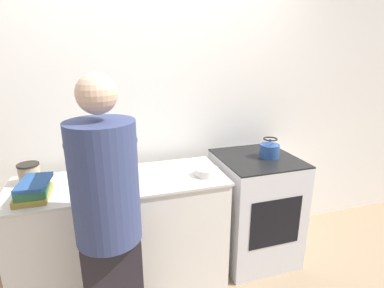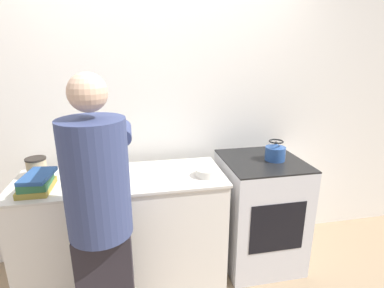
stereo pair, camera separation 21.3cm
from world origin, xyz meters
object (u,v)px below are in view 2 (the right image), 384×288
(cutting_board, at_px, (98,177))
(kettle, at_px, (275,152))
(oven, at_px, (259,211))
(person, at_px, (100,213))
(canister_jar, at_px, (37,168))
(bowl_prep, at_px, (207,172))
(knife, at_px, (99,176))

(cutting_board, xyz_separation_m, kettle, (1.39, -0.00, 0.10))
(oven, xyz_separation_m, person, (-1.24, -0.56, 0.44))
(cutting_board, height_order, canister_jar, canister_jar)
(oven, xyz_separation_m, kettle, (0.09, -0.02, 0.54))
(person, relative_size, cutting_board, 5.45)
(person, bearing_deg, bowl_prep, 29.46)
(oven, bearing_deg, canister_jar, 177.32)
(cutting_board, height_order, bowl_prep, bowl_prep)
(bowl_prep, height_order, canister_jar, canister_jar)
(cutting_board, xyz_separation_m, bowl_prep, (0.79, -0.13, 0.02))
(cutting_board, xyz_separation_m, knife, (0.01, -0.02, 0.01))
(kettle, bearing_deg, person, -158.03)
(oven, xyz_separation_m, knife, (-1.29, -0.04, 0.45))
(knife, xyz_separation_m, canister_jar, (-0.44, 0.13, 0.05))
(kettle, bearing_deg, oven, 165.85)
(person, relative_size, bowl_prep, 9.88)
(knife, xyz_separation_m, kettle, (1.38, 0.02, 0.09))
(canister_jar, bearing_deg, kettle, -3.28)
(knife, xyz_separation_m, bowl_prep, (0.78, -0.10, 0.01))
(knife, distance_m, kettle, 1.38)
(oven, height_order, kettle, kettle)
(knife, relative_size, bowl_prep, 1.10)
(person, distance_m, cutting_board, 0.54)
(kettle, relative_size, bowl_prep, 0.96)
(person, height_order, cutting_board, person)
(person, relative_size, kettle, 10.27)
(kettle, bearing_deg, knife, -179.14)
(person, distance_m, knife, 0.52)
(oven, xyz_separation_m, bowl_prep, (-0.51, -0.15, 0.46))
(kettle, bearing_deg, cutting_board, 179.88)
(kettle, distance_m, bowl_prep, 0.62)
(bowl_prep, xyz_separation_m, canister_jar, (-1.22, 0.23, 0.05))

